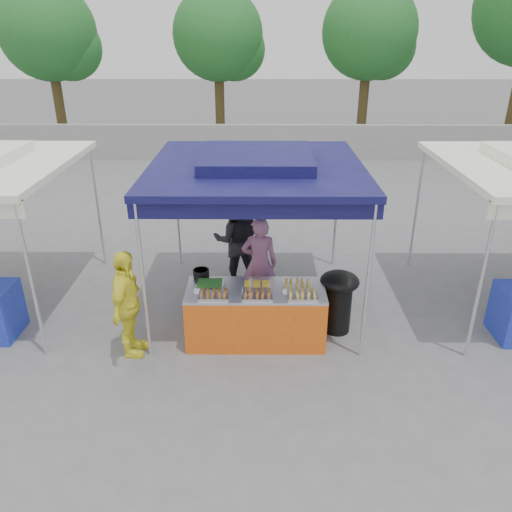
{
  "coord_description": "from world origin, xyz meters",
  "views": [
    {
      "loc": [
        0.05,
        -6.39,
        4.29
      ],
      "look_at": [
        0.0,
        0.6,
        1.05
      ],
      "focal_mm": 35.0,
      "sensor_mm": 36.0,
      "label": 1
    }
  ],
  "objects_px": {
    "helper_man": "(237,240)",
    "customer_person": "(127,305)",
    "wok_burner": "(338,297)",
    "cooking_pot": "(201,274)",
    "vendor_woman": "(259,263)",
    "vendor_table": "(256,315)"
  },
  "relations": [
    {
      "from": "vendor_table",
      "to": "vendor_woman",
      "type": "height_order",
      "value": "vendor_woman"
    },
    {
      "from": "vendor_woman",
      "to": "helper_man",
      "type": "bearing_deg",
      "value": -62.76
    },
    {
      "from": "wok_burner",
      "to": "customer_person",
      "type": "height_order",
      "value": "customer_person"
    },
    {
      "from": "wok_burner",
      "to": "vendor_woman",
      "type": "relative_size",
      "value": 0.62
    },
    {
      "from": "wok_burner",
      "to": "cooking_pot",
      "type": "bearing_deg",
      "value": -159.58
    },
    {
      "from": "wok_burner",
      "to": "helper_man",
      "type": "distance_m",
      "value": 2.2
    },
    {
      "from": "cooking_pot",
      "to": "helper_man",
      "type": "xyz_separation_m",
      "value": [
        0.48,
        1.42,
        -0.05
      ]
    },
    {
      "from": "cooking_pot",
      "to": "wok_burner",
      "type": "distance_m",
      "value": 2.09
    },
    {
      "from": "wok_burner",
      "to": "helper_man",
      "type": "xyz_separation_m",
      "value": [
        -1.58,
        1.5,
        0.28
      ]
    },
    {
      "from": "vendor_table",
      "to": "helper_man",
      "type": "height_order",
      "value": "helper_man"
    },
    {
      "from": "cooking_pot",
      "to": "wok_burner",
      "type": "relative_size",
      "value": 0.24
    },
    {
      "from": "vendor_table",
      "to": "wok_burner",
      "type": "relative_size",
      "value": 2.03
    },
    {
      "from": "cooking_pot",
      "to": "customer_person",
      "type": "distance_m",
      "value": 1.18
    },
    {
      "from": "helper_man",
      "to": "customer_person",
      "type": "bearing_deg",
      "value": 53.53
    },
    {
      "from": "vendor_table",
      "to": "customer_person",
      "type": "distance_m",
      "value": 1.84
    },
    {
      "from": "vendor_table",
      "to": "vendor_woman",
      "type": "relative_size",
      "value": 1.26
    },
    {
      "from": "cooking_pot",
      "to": "helper_man",
      "type": "bearing_deg",
      "value": 71.46
    },
    {
      "from": "customer_person",
      "to": "helper_man",
      "type": "bearing_deg",
      "value": -30.01
    },
    {
      "from": "cooking_pot",
      "to": "wok_burner",
      "type": "bearing_deg",
      "value": -2.16
    },
    {
      "from": "wok_burner",
      "to": "customer_person",
      "type": "bearing_deg",
      "value": -145.73
    },
    {
      "from": "vendor_woman",
      "to": "helper_man",
      "type": "distance_m",
      "value": 0.88
    },
    {
      "from": "vendor_table",
      "to": "vendor_woman",
      "type": "xyz_separation_m",
      "value": [
        0.05,
        0.97,
        0.37
      ]
    }
  ]
}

